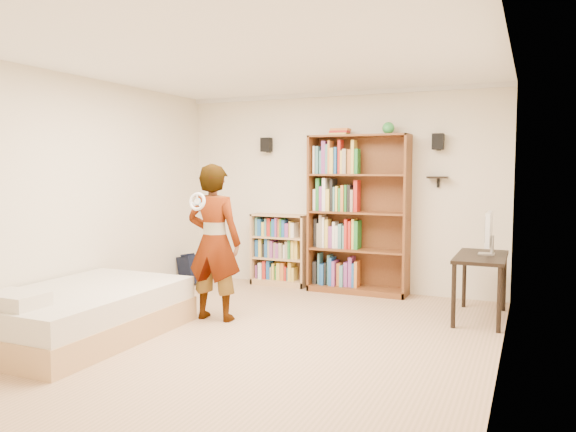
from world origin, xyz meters
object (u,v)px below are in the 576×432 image
Objects in this scene: computer_desk at (480,287)px; daybed at (82,307)px; low_bookshelf at (280,250)px; person at (214,242)px; tall_bookshelf at (358,215)px.

computer_desk reaches higher than daybed.
low_bookshelf is 2.89m from computer_desk.
person is at bearing -156.07° from computer_desk.
person is (-2.68, -1.19, 0.50)m from computer_desk.
tall_bookshelf reaches higher than low_bookshelf.
tall_bookshelf is at bearing 57.62° from daybed.
low_bookshelf is 0.97× the size of computer_desk.
tall_bookshelf is 2.20m from person.
tall_bookshelf is 1.29m from low_bookshelf.
computer_desk is at bearing -15.49° from low_bookshelf.
daybed is 1.50m from person.
low_bookshelf is 0.59× the size of person.
tall_bookshelf is 1.03× the size of daybed.
tall_bookshelf is at bearing 155.74° from computer_desk.
computer_desk is 0.51× the size of daybed.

